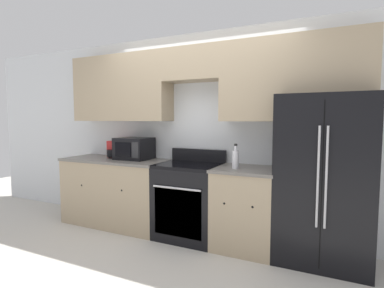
{
  "coord_description": "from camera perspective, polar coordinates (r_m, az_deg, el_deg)",
  "views": [
    {
      "loc": [
        1.57,
        -2.98,
        1.48
      ],
      "look_at": [
        0.0,
        0.31,
        1.18
      ],
      "focal_mm": 28.0,
      "sensor_mm": 36.0,
      "label": 1
    }
  ],
  "objects": [
    {
      "name": "ground_plane",
      "position": [
        3.68,
        -2.19,
        -19.01
      ],
      "size": [
        12.0,
        12.0,
        0.0
      ],
      "primitive_type": "plane",
      "color": "beige"
    },
    {
      "name": "oven_range",
      "position": [
        3.8,
        -0.58,
        -10.7
      ],
      "size": [
        0.77,
        0.65,
        1.09
      ],
      "color": "black",
      "rests_on": "ground_plane"
    },
    {
      "name": "coffee_maker",
      "position": [
        4.49,
        -14.3,
        -1.06
      ],
      "size": [
        0.2,
        0.28,
        0.24
      ],
      "color": "#B22323",
      "rests_on": "lower_cabinets_left"
    },
    {
      "name": "refrigerator",
      "position": [
        3.41,
        23.72,
        -6.11
      ],
      "size": [
        0.92,
        0.78,
        1.73
      ],
      "color": "black",
      "rests_on": "ground_plane"
    },
    {
      "name": "microwave",
      "position": [
        4.22,
        -10.96,
        -0.84
      ],
      "size": [
        0.46,
        0.39,
        0.3
      ],
      "color": "black",
      "rests_on": "lower_cabinets_left"
    },
    {
      "name": "bottle",
      "position": [
        3.38,
        8.29,
        -2.82
      ],
      "size": [
        0.08,
        0.08,
        0.28
      ],
      "color": "silver",
      "rests_on": "lower_cabinets_right"
    },
    {
      "name": "lower_cabinets_left",
      "position": [
        4.41,
        -14.19,
        -8.73
      ],
      "size": [
        1.54,
        0.64,
        0.93
      ],
      "color": "tan",
      "rests_on": "ground_plane"
    },
    {
      "name": "lower_cabinets_right",
      "position": [
        3.56,
        10.2,
        -11.93
      ],
      "size": [
        0.71,
        0.64,
        0.93
      ],
      "color": "tan",
      "rests_on": "ground_plane"
    },
    {
      "name": "wall_back",
      "position": [
        3.88,
        1.7,
        6.34
      ],
      "size": [
        8.0,
        0.39,
        2.6
      ],
      "color": "silver",
      "rests_on": "ground_plane"
    }
  ]
}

